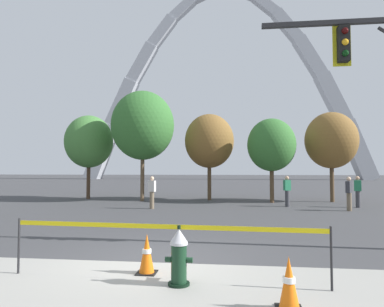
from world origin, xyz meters
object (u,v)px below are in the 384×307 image
at_px(pedestrian_walking_left, 358,191).
at_px(pedestrian_standing_center, 349,193).
at_px(traffic_cone_mid_sidewalk, 289,284).
at_px(monument_arch, 224,91).
at_px(fire_hydrant, 179,257).
at_px(pedestrian_near_trees, 287,191).
at_px(traffic_cone_by_hydrant, 147,254).
at_px(pedestrian_walking_right, 152,192).

height_order(pedestrian_walking_left, pedestrian_standing_center, same).
height_order(traffic_cone_mid_sidewalk, pedestrian_walking_left, pedestrian_walking_left).
distance_m(traffic_cone_mid_sidewalk, monument_arch, 65.41).
xyz_separation_m(fire_hydrant, pedestrian_standing_center, (6.28, 11.00, 0.35)).
xyz_separation_m(monument_arch, pedestrian_near_trees, (4.50, -49.66, -16.91)).
height_order(traffic_cone_by_hydrant, traffic_cone_mid_sidewalk, same).
xyz_separation_m(traffic_cone_by_hydrant, traffic_cone_mid_sidewalk, (2.34, -1.37, 0.00)).
xyz_separation_m(pedestrian_standing_center, pedestrian_near_trees, (-2.58, 1.53, 0.00)).
xyz_separation_m(fire_hydrant, pedestrian_near_trees, (3.71, 12.53, 0.35)).
bearing_deg(monument_arch, pedestrian_walking_right, -92.52).
relative_size(monument_arch, pedestrian_walking_right, 36.15).
height_order(traffic_cone_by_hydrant, monument_arch, monument_arch).
relative_size(traffic_cone_mid_sidewalk, monument_arch, 0.01).
xyz_separation_m(monument_arch, pedestrian_walking_left, (8.00, -49.65, -16.91)).
bearing_deg(pedestrian_walking_right, traffic_cone_mid_sidewalk, -67.92).
xyz_separation_m(fire_hydrant, traffic_cone_mid_sidewalk, (1.65, -0.82, -0.11)).
distance_m(pedestrian_walking_left, pedestrian_near_trees, 3.50).
relative_size(fire_hydrant, monument_arch, 0.02).
relative_size(monument_arch, pedestrian_standing_center, 36.15).
height_order(fire_hydrant, pedestrian_walking_left, pedestrian_walking_left).
xyz_separation_m(traffic_cone_by_hydrant, pedestrian_near_trees, (4.40, 11.98, 0.46)).
relative_size(pedestrian_standing_center, pedestrian_near_trees, 1.00).
relative_size(pedestrian_standing_center, pedestrian_walking_right, 1.00).
height_order(fire_hydrant, traffic_cone_by_hydrant, fire_hydrant).
height_order(traffic_cone_by_hydrant, pedestrian_walking_right, pedestrian_walking_right).
height_order(monument_arch, pedestrian_walking_right, monument_arch).
relative_size(traffic_cone_by_hydrant, pedestrian_walking_left, 0.46).
relative_size(fire_hydrant, pedestrian_walking_right, 0.62).
bearing_deg(pedestrian_standing_center, traffic_cone_by_hydrant, -123.70).
bearing_deg(traffic_cone_by_hydrant, traffic_cone_mid_sidewalk, -30.35).
bearing_deg(pedestrian_walking_right, traffic_cone_by_hydrant, -77.00).
xyz_separation_m(traffic_cone_mid_sidewalk, monument_arch, (-2.44, 63.01, 17.37)).
bearing_deg(pedestrian_walking_left, traffic_cone_by_hydrant, -123.37).
bearing_deg(traffic_cone_mid_sidewalk, monument_arch, 92.22).
distance_m(pedestrian_standing_center, pedestrian_walking_right, 9.33).
xyz_separation_m(traffic_cone_mid_sidewalk, pedestrian_near_trees, (2.06, 13.35, 0.46)).
bearing_deg(pedestrian_walking_left, pedestrian_walking_right, -170.17).
bearing_deg(monument_arch, traffic_cone_mid_sidewalk, -87.78).
height_order(pedestrian_walking_left, pedestrian_near_trees, same).
bearing_deg(traffic_cone_by_hydrant, pedestrian_near_trees, 69.84).
relative_size(pedestrian_walking_left, pedestrian_near_trees, 1.00).
relative_size(monument_arch, pedestrian_walking_left, 36.15).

